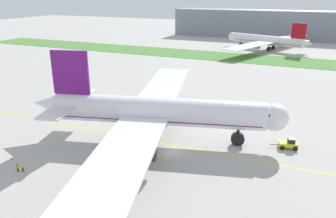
{
  "coord_description": "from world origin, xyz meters",
  "views": [
    {
      "loc": [
        23.19,
        -54.6,
        30.04
      ],
      "look_at": [
        -6.25,
        12.56,
        4.04
      ],
      "focal_mm": 35.73,
      "sensor_mm": 36.0,
      "label": 1
    }
  ],
  "objects_px": {
    "airliner_foreground": "(154,112)",
    "ground_crew_marshaller_front": "(22,166)",
    "parked_airliner_far_left": "(268,40)",
    "traffic_cone_near_nose": "(247,218)",
    "traffic_cone_port_wing": "(12,158)",
    "ground_crew_wingwalker_port": "(17,167)",
    "pushback_tug": "(289,144)"
  },
  "relations": [
    {
      "from": "ground_crew_wingwalker_port",
      "to": "pushback_tug",
      "type": "bearing_deg",
      "value": 34.1
    },
    {
      "from": "airliner_foreground",
      "to": "traffic_cone_port_wing",
      "type": "xyz_separation_m",
      "value": [
        -20.61,
        -19.02,
        -6.03
      ]
    },
    {
      "from": "airliner_foreground",
      "to": "traffic_cone_port_wing",
      "type": "distance_m",
      "value": 28.69
    },
    {
      "from": "traffic_cone_near_nose",
      "to": "traffic_cone_port_wing",
      "type": "height_order",
      "value": "same"
    },
    {
      "from": "airliner_foreground",
      "to": "ground_crew_wingwalker_port",
      "type": "relative_size",
      "value": 53.27
    },
    {
      "from": "traffic_cone_near_nose",
      "to": "parked_airliner_far_left",
      "type": "distance_m",
      "value": 147.95
    },
    {
      "from": "airliner_foreground",
      "to": "ground_crew_marshaller_front",
      "type": "height_order",
      "value": "airliner_foreground"
    },
    {
      "from": "traffic_cone_near_nose",
      "to": "ground_crew_marshaller_front",
      "type": "bearing_deg",
      "value": -176.34
    },
    {
      "from": "traffic_cone_port_wing",
      "to": "ground_crew_marshaller_front",
      "type": "bearing_deg",
      "value": -24.42
    },
    {
      "from": "airliner_foreground",
      "to": "pushback_tug",
      "type": "distance_m",
      "value": 28.03
    },
    {
      "from": "ground_crew_marshaller_front",
      "to": "traffic_cone_near_nose",
      "type": "height_order",
      "value": "ground_crew_marshaller_front"
    },
    {
      "from": "parked_airliner_far_left",
      "to": "traffic_cone_port_wing",
      "type": "bearing_deg",
      "value": -99.98
    },
    {
      "from": "ground_crew_wingwalker_port",
      "to": "ground_crew_marshaller_front",
      "type": "relative_size",
      "value": 0.97
    },
    {
      "from": "pushback_tug",
      "to": "parked_airliner_far_left",
      "type": "relative_size",
      "value": 0.07
    },
    {
      "from": "airliner_foreground",
      "to": "ground_crew_marshaller_front",
      "type": "distance_m",
      "value": 26.89
    },
    {
      "from": "pushback_tug",
      "to": "ground_crew_marshaller_front",
      "type": "distance_m",
      "value": 50.72
    },
    {
      "from": "airliner_foreground",
      "to": "pushback_tug",
      "type": "relative_size",
      "value": 15.33
    },
    {
      "from": "ground_crew_marshaller_front",
      "to": "traffic_cone_port_wing",
      "type": "distance_m",
      "value": 5.77
    },
    {
      "from": "parked_airliner_far_left",
      "to": "airliner_foreground",
      "type": "bearing_deg",
      "value": -92.35
    },
    {
      "from": "ground_crew_marshaller_front",
      "to": "parked_airliner_far_left",
      "type": "relative_size",
      "value": 0.02
    },
    {
      "from": "ground_crew_marshaller_front",
      "to": "traffic_cone_port_wing",
      "type": "bearing_deg",
      "value": 155.58
    },
    {
      "from": "ground_crew_marshaller_front",
      "to": "traffic_cone_near_nose",
      "type": "xyz_separation_m",
      "value": [
        38.71,
        2.47,
        -0.7
      ]
    },
    {
      "from": "ground_crew_wingwalker_port",
      "to": "traffic_cone_port_wing",
      "type": "distance_m",
      "value": 5.36
    },
    {
      "from": "traffic_cone_near_nose",
      "to": "parked_airliner_far_left",
      "type": "bearing_deg",
      "value": 97.02
    },
    {
      "from": "pushback_tug",
      "to": "ground_crew_marshaller_front",
      "type": "height_order",
      "value": "pushback_tug"
    },
    {
      "from": "airliner_foreground",
      "to": "pushback_tug",
      "type": "height_order",
      "value": "airliner_foreground"
    },
    {
      "from": "ground_crew_wingwalker_port",
      "to": "traffic_cone_near_nose",
      "type": "height_order",
      "value": "ground_crew_wingwalker_port"
    },
    {
      "from": "airliner_foreground",
      "to": "traffic_cone_near_nose",
      "type": "relative_size",
      "value": 145.15
    },
    {
      "from": "ground_crew_wingwalker_port",
      "to": "parked_airliner_far_left",
      "type": "height_order",
      "value": "parked_airliner_far_left"
    },
    {
      "from": "parked_airliner_far_left",
      "to": "ground_crew_wingwalker_port",
      "type": "bearing_deg",
      "value": -98.12
    },
    {
      "from": "airliner_foreground",
      "to": "traffic_cone_near_nose",
      "type": "bearing_deg",
      "value": -39.05
    },
    {
      "from": "pushback_tug",
      "to": "ground_crew_wingwalker_port",
      "type": "height_order",
      "value": "pushback_tug"
    }
  ]
}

